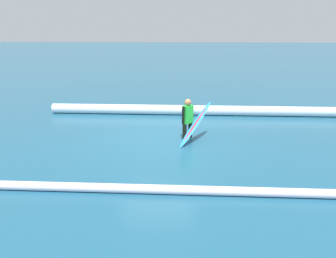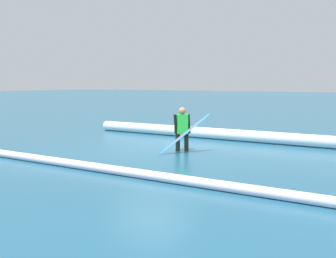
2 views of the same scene
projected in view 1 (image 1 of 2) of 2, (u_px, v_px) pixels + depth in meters
The scene contains 5 objects.
ground_plane at pixel (159, 141), 10.50m from camera, with size 174.55×174.55×0.00m, color #1F5774.
surfer at pixel (188, 117), 10.49m from camera, with size 0.39×0.46×1.38m.
surfboard at pixel (196, 124), 10.27m from camera, with size 1.20×1.49×1.24m.
wave_crest_foreground at pixel (231, 111), 13.55m from camera, with size 0.42×0.42×15.77m, color white.
wave_crest_midground at pixel (200, 190), 7.03m from camera, with size 0.21×0.21×19.71m, color white.
Camera 1 is at (-0.92, 9.85, 3.56)m, focal length 33.36 mm.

